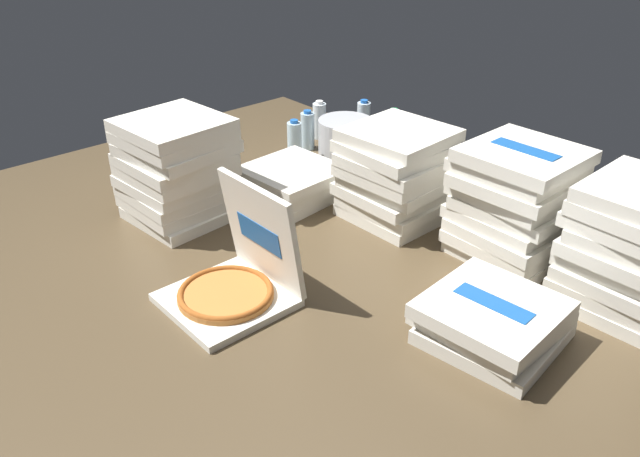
# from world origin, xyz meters

# --- Properties ---
(ground_plane) EXTENTS (3.20, 2.40, 0.02)m
(ground_plane) POSITION_xyz_m (0.00, 0.00, -0.01)
(ground_plane) COLOR #4C3D28
(open_pizza_box) EXTENTS (0.36, 0.37, 0.38)m
(open_pizza_box) POSITION_xyz_m (-0.02, -0.25, 0.08)
(open_pizza_box) COLOR silver
(open_pizza_box) RESTS_ON ground_plane
(pizza_stack_right_near) EXTENTS (0.41, 0.41, 0.14)m
(pizza_stack_right_near) POSITION_xyz_m (0.65, 0.20, 0.07)
(pizza_stack_right_near) COLOR silver
(pizza_stack_right_near) RESTS_ON ground_plane
(pizza_stack_right_far) EXTENTS (0.40, 0.40, 0.37)m
(pizza_stack_right_far) POSITION_xyz_m (-0.08, 0.56, 0.18)
(pizza_stack_right_far) COLOR silver
(pizza_stack_right_far) RESTS_ON ground_plane
(pizza_stack_right_mid) EXTENTS (0.40, 0.40, 0.14)m
(pizza_stack_right_mid) POSITION_xyz_m (-0.49, 0.37, 0.07)
(pizza_stack_right_mid) COLOR silver
(pizza_stack_right_mid) RESTS_ON ground_plane
(pizza_stack_left_mid) EXTENTS (0.39, 0.39, 0.41)m
(pizza_stack_left_mid) POSITION_xyz_m (0.40, 0.66, 0.21)
(pizza_stack_left_mid) COLOR silver
(pizza_stack_left_mid) RESTS_ON ground_plane
(pizza_stack_left_far) EXTENTS (0.40, 0.40, 0.41)m
(pizza_stack_left_far) POSITION_xyz_m (0.82, 0.67, 0.21)
(pizza_stack_left_far) COLOR silver
(pizza_stack_left_far) RESTS_ON ground_plane
(pizza_stack_center_near) EXTENTS (0.41, 0.41, 0.41)m
(pizza_stack_center_near) POSITION_xyz_m (-0.64, -0.09, 0.21)
(pizza_stack_center_near) COLOR silver
(pizza_stack_center_near) RESTS_ON ground_plane
(ice_bucket) EXTENTS (0.27, 0.27, 0.17)m
(ice_bucket) POSITION_xyz_m (-0.69, 0.87, 0.08)
(ice_bucket) COLOR #B7BABF
(ice_bucket) RESTS_ON ground_plane
(water_bottle_0) EXTENTS (0.07, 0.07, 0.20)m
(water_bottle_0) POSITION_xyz_m (-0.48, 0.78, 0.09)
(water_bottle_0) COLOR silver
(water_bottle_0) RESTS_ON ground_plane
(water_bottle_1) EXTENTS (0.07, 0.07, 0.20)m
(water_bottle_1) POSITION_xyz_m (-0.45, 0.95, 0.09)
(water_bottle_1) COLOR silver
(water_bottle_1) RESTS_ON ground_plane
(water_bottle_2) EXTENTS (0.07, 0.07, 0.20)m
(water_bottle_2) POSITION_xyz_m (-0.80, 0.63, 0.09)
(water_bottle_2) COLOR silver
(water_bottle_2) RESTS_ON ground_plane
(water_bottle_3) EXTENTS (0.07, 0.07, 0.20)m
(water_bottle_3) POSITION_xyz_m (-0.86, 0.77, 0.09)
(water_bottle_3) COLOR silver
(water_bottle_3) RESTS_ON ground_plane
(water_bottle_4) EXTENTS (0.07, 0.07, 0.20)m
(water_bottle_4) POSITION_xyz_m (-0.93, 0.91, 0.09)
(water_bottle_4) COLOR white
(water_bottle_4) RESTS_ON ground_plane
(water_bottle_5) EXTENTS (0.07, 0.07, 0.20)m
(water_bottle_5) POSITION_xyz_m (-0.79, 1.09, 0.09)
(water_bottle_5) COLOR silver
(water_bottle_5) RESTS_ON ground_plane
(water_bottle_6) EXTENTS (0.07, 0.07, 0.20)m
(water_bottle_6) POSITION_xyz_m (-0.59, 1.10, 0.09)
(water_bottle_6) COLOR white
(water_bottle_6) RESTS_ON ground_plane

